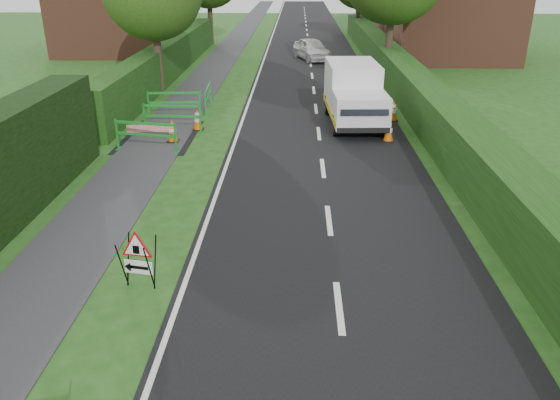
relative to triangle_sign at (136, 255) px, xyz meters
name	(u,v)px	position (x,y,z in m)	size (l,w,h in m)	color
ground	(187,341)	(1.18, -1.53, -0.69)	(120.00, 120.00, 0.00)	#1E4914
road_surface	(308,42)	(3.68, 33.47, -0.68)	(6.00, 90.00, 0.02)	black
footpath	(235,42)	(-1.82, 33.47, -0.68)	(2.00, 90.00, 0.02)	#2D2D30
hedge_west_far	(171,75)	(-3.82, 20.47, -0.69)	(1.00, 24.00, 1.80)	#14380F
hedge_east	(409,104)	(7.68, 14.47, -0.69)	(1.20, 50.00, 1.50)	#14380F
house_west	(117,6)	(-8.82, 28.47, 2.21)	(7.50, 7.40, 7.88)	brown
house_east_a	(452,9)	(12.18, 26.47, 2.21)	(7.50, 7.40, 7.88)	brown
triangle_sign	(136,255)	(0.00, 0.00, 0.00)	(0.79, 0.79, 0.99)	black
works_van	(354,93)	(4.99, 11.48, 0.44)	(2.06, 4.75, 2.13)	silver
traffic_cone_0	(389,130)	(5.98, 9.21, -0.30)	(0.38, 0.38, 0.79)	black
traffic_cone_1	(393,111)	(6.54, 11.80, -0.30)	(0.38, 0.38, 0.79)	black
traffic_cone_2	(377,95)	(6.28, 14.41, -0.30)	(0.38, 0.38, 0.79)	black
traffic_cone_3	(172,130)	(-1.25, 8.92, -0.30)	(0.38, 0.38, 0.79)	black
traffic_cone_4	(198,119)	(-0.65, 10.35, -0.30)	(0.38, 0.38, 0.79)	black
ped_barrier_0	(146,132)	(-1.86, 7.87, -0.06)	(2.09, 0.74, 1.00)	#177E23
ped_barrier_1	(172,114)	(-1.52, 10.15, -0.06)	(2.07, 0.42, 1.00)	#177E23
ped_barrier_2	(174,100)	(-1.86, 12.18, -0.06)	(2.08, 0.50, 1.00)	#177E23
ped_barrier_3	(208,95)	(-0.69, 13.10, -0.06)	(0.46, 2.08, 1.00)	#177E23
redwhite_plank	(151,141)	(-2.02, 8.92, -0.69)	(1.50, 0.04, 0.25)	red
hatchback_car	(312,49)	(3.78, 25.73, -0.05)	(1.50, 3.73, 1.27)	silver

